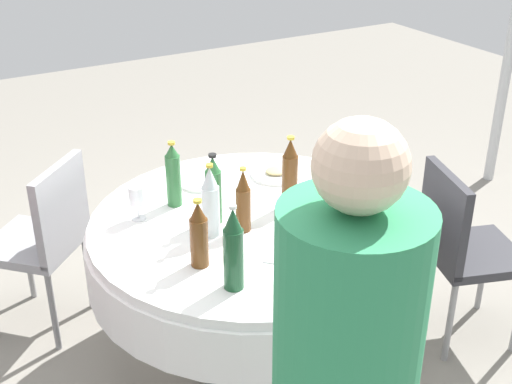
{
  "coord_description": "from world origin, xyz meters",
  "views": [
    {
      "loc": [
        -1.23,
        -2.14,
        2.11
      ],
      "look_at": [
        0.0,
        0.0,
        0.87
      ],
      "focal_mm": 47.9,
      "sensor_mm": 36.0,
      "label": 1
    }
  ],
  "objects_px": {
    "bottle_green_left": "(173,176)",
    "plate_rear": "(277,173)",
    "plate_inner": "(350,191)",
    "chair_north": "(46,233)",
    "bottle_green_east": "(213,191)",
    "plate_mid": "(355,238)",
    "wine_glass_south": "(395,197)",
    "chair_east": "(461,242)",
    "bottle_dark_green_front": "(233,250)",
    "bottle_clear_outer": "(210,203)",
    "bottle_brown_south": "(290,175)",
    "bottle_brown_far": "(199,235)",
    "wine_glass_front": "(137,196)",
    "dining_table": "(256,250)",
    "bottle_brown_north": "(243,202)",
    "plate_right": "(204,181)"
  },
  "relations": [
    {
      "from": "bottle_clear_outer",
      "to": "chair_north",
      "type": "relative_size",
      "value": 0.35
    },
    {
      "from": "dining_table",
      "to": "bottle_green_east",
      "type": "height_order",
      "value": "bottle_green_east"
    },
    {
      "from": "dining_table",
      "to": "wine_glass_south",
      "type": "relative_size",
      "value": 9.75
    },
    {
      "from": "dining_table",
      "to": "bottle_brown_far",
      "type": "xyz_separation_m",
      "value": [
        -0.35,
        -0.2,
        0.27
      ]
    },
    {
      "from": "wine_glass_front",
      "to": "plate_right",
      "type": "height_order",
      "value": "wine_glass_front"
    },
    {
      "from": "bottle_green_left",
      "to": "chair_north",
      "type": "distance_m",
      "value": 0.73
    },
    {
      "from": "plate_rear",
      "to": "bottle_brown_far",
      "type": "bearing_deg",
      "value": -141.42
    },
    {
      "from": "bottle_green_left",
      "to": "bottle_clear_outer",
      "type": "height_order",
      "value": "bottle_clear_outer"
    },
    {
      "from": "plate_right",
      "to": "chair_north",
      "type": "height_order",
      "value": "chair_north"
    },
    {
      "from": "wine_glass_south",
      "to": "plate_rear",
      "type": "height_order",
      "value": "wine_glass_south"
    },
    {
      "from": "bottle_brown_south",
      "to": "plate_inner",
      "type": "height_order",
      "value": "bottle_brown_south"
    },
    {
      "from": "bottle_brown_south",
      "to": "bottle_green_east",
      "type": "relative_size",
      "value": 1.08
    },
    {
      "from": "wine_glass_front",
      "to": "chair_north",
      "type": "distance_m",
      "value": 0.64
    },
    {
      "from": "bottle_brown_north",
      "to": "plate_mid",
      "type": "height_order",
      "value": "bottle_brown_north"
    },
    {
      "from": "chair_north",
      "to": "bottle_green_east",
      "type": "bearing_deg",
      "value": -94.22
    },
    {
      "from": "wine_glass_south",
      "to": "plate_inner",
      "type": "height_order",
      "value": "wine_glass_south"
    },
    {
      "from": "wine_glass_front",
      "to": "plate_right",
      "type": "xyz_separation_m",
      "value": [
        0.39,
        0.18,
        -0.1
      ]
    },
    {
      "from": "bottle_green_left",
      "to": "plate_mid",
      "type": "xyz_separation_m",
      "value": [
        0.49,
        -0.63,
        -0.13
      ]
    },
    {
      "from": "wine_glass_front",
      "to": "chair_north",
      "type": "xyz_separation_m",
      "value": [
        -0.29,
        0.47,
        -0.33
      ]
    },
    {
      "from": "bottle_brown_far",
      "to": "bottle_green_left",
      "type": "height_order",
      "value": "bottle_green_left"
    },
    {
      "from": "bottle_green_left",
      "to": "plate_right",
      "type": "relative_size",
      "value": 1.22
    },
    {
      "from": "plate_right",
      "to": "plate_inner",
      "type": "relative_size",
      "value": 1.11
    },
    {
      "from": "bottle_brown_far",
      "to": "plate_right",
      "type": "relative_size",
      "value": 1.14
    },
    {
      "from": "plate_inner",
      "to": "chair_north",
      "type": "relative_size",
      "value": 0.25
    },
    {
      "from": "bottle_green_east",
      "to": "plate_rear",
      "type": "relative_size",
      "value": 1.27
    },
    {
      "from": "chair_north",
      "to": "plate_right",
      "type": "bearing_deg",
      "value": -68.1
    },
    {
      "from": "plate_rear",
      "to": "plate_mid",
      "type": "bearing_deg",
      "value": -93.5
    },
    {
      "from": "bottle_green_left",
      "to": "bottle_green_east",
      "type": "relative_size",
      "value": 0.97
    },
    {
      "from": "bottle_brown_far",
      "to": "bottle_dark_green_front",
      "type": "distance_m",
      "value": 0.19
    },
    {
      "from": "bottle_green_left",
      "to": "plate_rear",
      "type": "bearing_deg",
      "value": 2.99
    },
    {
      "from": "bottle_brown_far",
      "to": "bottle_brown_south",
      "type": "height_order",
      "value": "bottle_brown_south"
    },
    {
      "from": "bottle_clear_outer",
      "to": "bottle_green_east",
      "type": "bearing_deg",
      "value": 57.1
    },
    {
      "from": "bottle_green_left",
      "to": "wine_glass_south",
      "type": "relative_size",
      "value": 2.02
    },
    {
      "from": "wine_glass_south",
      "to": "chair_east",
      "type": "height_order",
      "value": "wine_glass_south"
    },
    {
      "from": "wine_glass_front",
      "to": "dining_table",
      "type": "bearing_deg",
      "value": -30.38
    },
    {
      "from": "bottle_green_left",
      "to": "bottle_clear_outer",
      "type": "relative_size",
      "value": 0.95
    },
    {
      "from": "bottle_green_left",
      "to": "bottle_dark_green_front",
      "type": "distance_m",
      "value": 0.68
    },
    {
      "from": "bottle_clear_outer",
      "to": "bottle_brown_south",
      "type": "height_order",
      "value": "bottle_brown_south"
    },
    {
      "from": "wine_glass_front",
      "to": "bottle_dark_green_front",
      "type": "bearing_deg",
      "value": -80.09
    },
    {
      "from": "dining_table",
      "to": "plate_mid",
      "type": "xyz_separation_m",
      "value": [
        0.25,
        -0.34,
        0.16
      ]
    },
    {
      "from": "bottle_brown_far",
      "to": "bottle_green_east",
      "type": "distance_m",
      "value": 0.33
    },
    {
      "from": "bottle_brown_south",
      "to": "wine_glass_front",
      "type": "bearing_deg",
      "value": 159.48
    },
    {
      "from": "bottle_brown_north",
      "to": "plate_right",
      "type": "relative_size",
      "value": 1.16
    },
    {
      "from": "plate_mid",
      "to": "bottle_brown_north",
      "type": "bearing_deg",
      "value": 139.27
    },
    {
      "from": "plate_mid",
      "to": "chair_east",
      "type": "xyz_separation_m",
      "value": [
        0.64,
        0.04,
        -0.23
      ]
    },
    {
      "from": "bottle_brown_far",
      "to": "dining_table",
      "type": "bearing_deg",
      "value": 29.27
    },
    {
      "from": "dining_table",
      "to": "plate_right",
      "type": "relative_size",
      "value": 5.91
    },
    {
      "from": "dining_table",
      "to": "bottle_green_left",
      "type": "height_order",
      "value": "bottle_green_left"
    },
    {
      "from": "dining_table",
      "to": "plate_inner",
      "type": "xyz_separation_m",
      "value": [
        0.49,
        0.0,
        0.16
      ]
    },
    {
      "from": "bottle_green_east",
      "to": "chair_east",
      "type": "bearing_deg",
      "value": -19.49
    }
  ]
}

